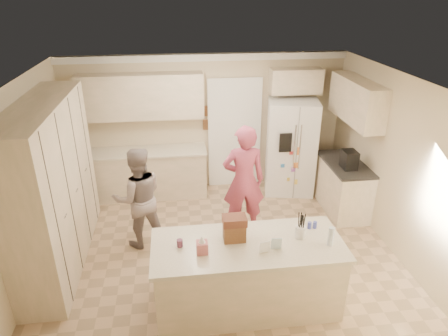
{
  "coord_description": "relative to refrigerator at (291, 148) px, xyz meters",
  "views": [
    {
      "loc": [
        -0.58,
        -4.93,
        3.72
      ],
      "look_at": [
        0.1,
        0.35,
        1.25
      ],
      "focal_mm": 32.0,
      "sensor_mm": 36.0,
      "label": 1
    }
  ],
  "objects": [
    {
      "name": "floor",
      "position": [
        -1.57,
        -1.85,
        -0.91
      ],
      "size": [
        5.2,
        4.6,
        0.02
      ],
      "primitive_type": "cube",
      "color": "tan",
      "rests_on": "ground"
    },
    {
      "name": "ceiling",
      "position": [
        -1.57,
        -1.85,
        1.71
      ],
      "size": [
        5.2,
        4.6,
        0.02
      ],
      "primitive_type": "cube",
      "color": "white",
      "rests_on": "wall_back"
    },
    {
      "name": "wall_back",
      "position": [
        -1.57,
        0.46,
        0.4
      ],
      "size": [
        5.2,
        0.02,
        2.6
      ],
      "primitive_type": "cube",
      "color": "beige",
      "rests_on": "ground"
    },
    {
      "name": "wall_front",
      "position": [
        -1.57,
        -4.16,
        0.4
      ],
      "size": [
        5.2,
        0.02,
        2.6
      ],
      "primitive_type": "cube",
      "color": "beige",
      "rests_on": "ground"
    },
    {
      "name": "wall_left",
      "position": [
        -4.18,
        -1.85,
        0.4
      ],
      "size": [
        0.02,
        4.6,
        2.6
      ],
      "primitive_type": "cube",
      "color": "beige",
      "rests_on": "ground"
    },
    {
      "name": "wall_right",
      "position": [
        1.04,
        -1.85,
        0.4
      ],
      "size": [
        0.02,
        4.6,
        2.6
      ],
      "primitive_type": "cube",
      "color": "beige",
      "rests_on": "ground"
    },
    {
      "name": "crown_back",
      "position": [
        -1.57,
        0.41,
        1.63
      ],
      "size": [
        5.2,
        0.08,
        0.12
      ],
      "primitive_type": "cube",
      "color": "white",
      "rests_on": "wall_back"
    },
    {
      "name": "pantry_bank",
      "position": [
        -3.87,
        -1.65,
        0.28
      ],
      "size": [
        0.6,
        2.6,
        2.35
      ],
      "primitive_type": "cube",
      "color": "beige",
      "rests_on": "floor"
    },
    {
      "name": "back_base_cab",
      "position": [
        -2.72,
        0.15,
        -0.46
      ],
      "size": [
        2.2,
        0.6,
        0.88
      ],
      "primitive_type": "cube",
      "color": "beige",
      "rests_on": "floor"
    },
    {
      "name": "back_countertop",
      "position": [
        -2.72,
        0.14,
        0.0
      ],
      "size": [
        2.24,
        0.63,
        0.04
      ],
      "primitive_type": "cube",
      "color": "beige",
      "rests_on": "back_base_cab"
    },
    {
      "name": "back_upper_cab",
      "position": [
        -2.72,
        0.27,
        1.0
      ],
      "size": [
        2.2,
        0.35,
        0.8
      ],
      "primitive_type": "cube",
      "color": "beige",
      "rests_on": "wall_back"
    },
    {
      "name": "doorway_opening",
      "position": [
        -1.02,
        0.43,
        0.15
      ],
      "size": [
        0.9,
        0.06,
        2.1
      ],
      "primitive_type": "cube",
      "color": "black",
      "rests_on": "floor"
    },
    {
      "name": "doorway_casing",
      "position": [
        -1.02,
        0.39,
        0.15
      ],
      "size": [
        1.02,
        0.03,
        2.22
      ],
      "primitive_type": "cube",
      "color": "white",
      "rests_on": "floor"
    },
    {
      "name": "wall_frame_upper",
      "position": [
        -1.55,
        0.42,
        0.65
      ],
      "size": [
        0.15,
        0.02,
        0.2
      ],
      "primitive_type": "cube",
      "color": "brown",
      "rests_on": "wall_back"
    },
    {
      "name": "wall_frame_lower",
      "position": [
        -1.55,
        0.42,
        0.38
      ],
      "size": [
        0.15,
        0.02,
        0.2
      ],
      "primitive_type": "cube",
      "color": "brown",
      "rests_on": "wall_back"
    },
    {
      "name": "refrigerator",
      "position": [
        0.0,
        0.0,
        0.0
      ],
      "size": [
        1.02,
        0.86,
        1.8
      ],
      "primitive_type": "cube",
      "rotation": [
        0.0,
        0.0,
        -0.19
      ],
      "color": "white",
      "rests_on": "floor"
    },
    {
      "name": "fridge_seam",
      "position": [
        0.0,
        -0.35,
        0.0
      ],
      "size": [
        0.02,
        0.02,
        1.78
      ],
      "primitive_type": "cube",
      "color": "gray",
      "rests_on": "refrigerator"
    },
    {
      "name": "fridge_dispenser",
      "position": [
        -0.22,
        -0.36,
        0.25
      ],
      "size": [
        0.22,
        0.03,
        0.35
      ],
      "primitive_type": "cube",
      "color": "black",
      "rests_on": "refrigerator"
    },
    {
      "name": "fridge_handle_l",
      "position": [
        -0.05,
        -0.37,
        0.15
      ],
      "size": [
        0.02,
        0.02,
        0.85
      ],
      "primitive_type": "cylinder",
      "color": "silver",
      "rests_on": "refrigerator"
    },
    {
      "name": "fridge_handle_r",
      "position": [
        0.05,
        -0.37,
        0.15
      ],
      "size": [
        0.02,
        0.02,
        0.85
      ],
      "primitive_type": "cylinder",
      "color": "silver",
      "rests_on": "refrigerator"
    },
    {
      "name": "over_fridge_cab",
      "position": [
        0.08,
        0.27,
        1.2
      ],
      "size": [
        0.95,
        0.35,
        0.45
      ],
      "primitive_type": "cube",
      "color": "beige",
      "rests_on": "wall_back"
    },
    {
      "name": "right_base_cab",
      "position": [
        0.73,
        -0.85,
        -0.46
      ],
      "size": [
        0.6,
        1.2,
        0.88
      ],
      "primitive_type": "cube",
      "color": "beige",
      "rests_on": "floor"
    },
    {
      "name": "right_countertop",
      "position": [
        0.72,
        -0.85,
        0.0
      ],
      "size": [
        0.63,
        1.24,
        0.04
      ],
      "primitive_type": "cube",
      "color": "#2D2B28",
      "rests_on": "right_base_cab"
    },
    {
      "name": "right_upper_cab",
      "position": [
        0.86,
        -0.65,
        1.05
      ],
      "size": [
        0.35,
        1.5,
        0.7
      ],
      "primitive_type": "cube",
      "color": "beige",
      "rests_on": "wall_right"
    },
    {
      "name": "coffee_maker",
      "position": [
        0.68,
        -1.05,
        0.17
      ],
      "size": [
        0.22,
        0.28,
        0.3
      ],
      "primitive_type": "cube",
      "color": "black",
      "rests_on": "right_countertop"
    },
    {
      "name": "island_base",
      "position": [
        -1.37,
        -2.95,
        -0.46
      ],
      "size": [
        2.2,
        0.9,
        0.88
      ],
      "primitive_type": "cube",
      "color": "beige",
      "rests_on": "floor"
    },
    {
      "name": "island_top",
      "position": [
        -1.37,
        -2.95,
        0.0
      ],
      "size": [
        2.28,
        0.96,
        0.05
      ],
      "primitive_type": "cube",
      "color": "beige",
      "rests_on": "island_base"
    },
    {
      "name": "utensil_crock",
      "position": [
        -0.72,
        -2.9,
        0.1
      ],
      "size": [
        0.13,
        0.13,
        0.15
      ],
      "primitive_type": "cylinder",
      "color": "white",
      "rests_on": "island_top"
    },
    {
      "name": "tissue_box",
      "position": [
        -1.92,
        -3.05,
        0.1
      ],
      "size": [
        0.13,
        0.13,
        0.14
      ],
      "primitive_type": "cube",
      "color": "#BE6366",
      "rests_on": "island_top"
    },
    {
      "name": "tissue_plume",
      "position": [
        -1.92,
        -3.05,
        0.2
      ],
      "size": [
        0.08,
        0.08,
        0.08
      ],
      "primitive_type": "cone",
      "color": "white",
      "rests_on": "tissue_box"
    },
    {
      "name": "dollhouse_body",
      "position": [
        -1.52,
        -2.85,
        0.14
      ],
      "size": [
        0.26,
        0.18,
        0.22
      ],
      "primitive_type": "cube",
      "color": "brown",
      "rests_on": "island_top"
    },
    {
      "name": "dollhouse_roof",
      "position": [
        -1.52,
        -2.85,
        0.3
      ],
      "size": [
        0.28,
        0.2,
        0.1
      ],
      "primitive_type": "cube",
      "color": "#592D1E",
      "rests_on": "dollhouse_body"
    },
    {
      "name": "jam_jar",
      "position": [
        -2.17,
        -2.9,
        0.07
      ],
      "size": [
        0.07,
        0.07,
        0.09
      ],
      "primitive_type": "cylinder",
      "color": "#59263F",
      "rests_on": "island_top"
    },
    {
      "name": "greeting_card_a",
      "position": [
        -1.22,
        -3.15,
        0.11
      ],
      "size": [
        0.12,
        0.06,
        0.16
      ],
      "primitive_type": "cube",
      "rotation": [
        0.15,
        0.0,
        0.2
      ],
      "color": "white",
      "rests_on": "island_top"
    },
    {
      "name": "greeting_card_b",
      "position": [
        -1.07,
        -3.1,
        0.11
      ],
      "size": [
        0.12,
        0.05,
        0.16
      ],
      "primitive_type": "cube",
      "rotation": [
        0.15,
        0.0,
        -0.1
      ],
      "color": "silver",
      "rests_on": "island_top"
    },
    {
      "name": "water_bottle",
      "position": [
        -0.42,
        -3.1,
        0.14
      ],
      "size": [
        0.07,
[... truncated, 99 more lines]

